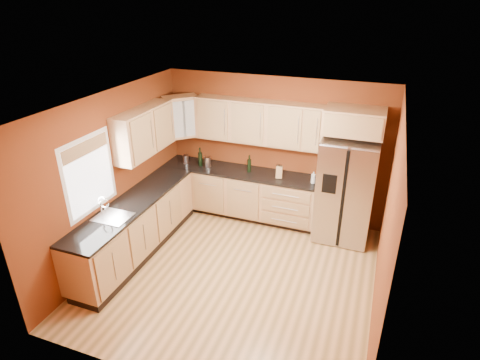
# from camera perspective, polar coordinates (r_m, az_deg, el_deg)

# --- Properties ---
(floor) EXTENTS (4.00, 4.00, 0.00)m
(floor) POSITION_cam_1_polar(r_m,az_deg,el_deg) (6.24, -0.74, -13.16)
(floor) COLOR olive
(floor) RESTS_ON ground
(ceiling) EXTENTS (4.00, 4.00, 0.00)m
(ceiling) POSITION_cam_1_polar(r_m,az_deg,el_deg) (5.05, -0.90, 10.62)
(ceiling) COLOR white
(ceiling) RESTS_ON wall_back
(wall_back) EXTENTS (4.00, 0.04, 2.60)m
(wall_back) POSITION_cam_1_polar(r_m,az_deg,el_deg) (7.26, 4.88, 4.40)
(wall_back) COLOR maroon
(wall_back) RESTS_ON floor
(wall_front) EXTENTS (4.00, 0.04, 2.60)m
(wall_front) POSITION_cam_1_polar(r_m,az_deg,el_deg) (4.04, -11.42, -15.03)
(wall_front) COLOR maroon
(wall_front) RESTS_ON floor
(wall_left) EXTENTS (0.04, 4.00, 2.60)m
(wall_left) POSITION_cam_1_polar(r_m,az_deg,el_deg) (6.45, -17.64, 0.46)
(wall_left) COLOR maroon
(wall_left) RESTS_ON floor
(wall_right) EXTENTS (0.04, 4.00, 2.60)m
(wall_right) POSITION_cam_1_polar(r_m,az_deg,el_deg) (5.24, 20.18, -5.93)
(wall_right) COLOR maroon
(wall_right) RESTS_ON floor
(base_cabinets_back) EXTENTS (2.90, 0.60, 0.88)m
(base_cabinets_back) POSITION_cam_1_polar(r_m,az_deg,el_deg) (7.50, -0.03, -1.98)
(base_cabinets_back) COLOR tan
(base_cabinets_back) RESTS_ON floor
(base_cabinets_left) EXTENTS (0.60, 2.80, 0.88)m
(base_cabinets_left) POSITION_cam_1_polar(r_m,az_deg,el_deg) (6.68, -14.60, -6.62)
(base_cabinets_left) COLOR tan
(base_cabinets_left) RESTS_ON floor
(countertop_back) EXTENTS (2.90, 0.62, 0.04)m
(countertop_back) POSITION_cam_1_polar(r_m,az_deg,el_deg) (7.30, -0.06, 1.20)
(countertop_back) COLOR black
(countertop_back) RESTS_ON base_cabinets_back
(countertop_left) EXTENTS (0.62, 2.80, 0.04)m
(countertop_left) POSITION_cam_1_polar(r_m,az_deg,el_deg) (6.45, -14.97, -3.16)
(countertop_left) COLOR black
(countertop_left) RESTS_ON base_cabinets_left
(upper_cabinets_back) EXTENTS (2.30, 0.33, 0.75)m
(upper_cabinets_back) POSITION_cam_1_polar(r_m,az_deg,el_deg) (7.01, 2.68, 8.23)
(upper_cabinets_back) COLOR tan
(upper_cabinets_back) RESTS_ON wall_back
(upper_cabinets_left) EXTENTS (0.33, 1.35, 0.75)m
(upper_cabinets_left) POSITION_cam_1_polar(r_m,az_deg,el_deg) (6.71, -13.42, 6.78)
(upper_cabinets_left) COLOR tan
(upper_cabinets_left) RESTS_ON wall_left
(corner_upper_cabinet) EXTENTS (0.67, 0.67, 0.75)m
(corner_upper_cabinet) POSITION_cam_1_polar(r_m,az_deg,el_deg) (7.40, -8.37, 8.92)
(corner_upper_cabinet) COLOR tan
(corner_upper_cabinet) RESTS_ON wall_back
(over_fridge_cabinet) EXTENTS (0.92, 0.60, 0.40)m
(over_fridge_cabinet) POSITION_cam_1_polar(r_m,az_deg,el_deg) (6.53, 15.96, 8.05)
(over_fridge_cabinet) COLOR tan
(over_fridge_cabinet) RESTS_ON wall_back
(refrigerator) EXTENTS (0.90, 0.75, 1.78)m
(refrigerator) POSITION_cam_1_polar(r_m,az_deg,el_deg) (6.88, 14.76, -1.37)
(refrigerator) COLOR silver
(refrigerator) RESTS_ON floor
(window) EXTENTS (0.03, 0.90, 1.00)m
(window) POSITION_cam_1_polar(r_m,az_deg,el_deg) (5.99, -20.60, 0.71)
(window) COLOR white
(window) RESTS_ON wall_left
(sink_faucet) EXTENTS (0.50, 0.42, 0.30)m
(sink_faucet) POSITION_cam_1_polar(r_m,az_deg,el_deg) (6.02, -17.79, -3.83)
(sink_faucet) COLOR silver
(sink_faucet) RESTS_ON countertop_left
(canister_left) EXTENTS (0.16, 0.16, 0.19)m
(canister_left) POSITION_cam_1_polar(r_m,az_deg,el_deg) (7.44, -4.62, 2.57)
(canister_left) COLOR silver
(canister_left) RESTS_ON countertop_back
(canister_right) EXTENTS (0.12, 0.12, 0.17)m
(canister_right) POSITION_cam_1_polar(r_m,az_deg,el_deg) (7.63, -7.70, 2.93)
(canister_right) COLOR silver
(canister_right) RESTS_ON countertop_back
(wine_bottle_a) EXTENTS (0.10, 0.10, 0.36)m
(wine_bottle_a) POSITION_cam_1_polar(r_m,az_deg,el_deg) (7.47, -5.69, 3.30)
(wine_bottle_a) COLOR black
(wine_bottle_a) RESTS_ON countertop_back
(wine_bottle_b) EXTENTS (0.08, 0.08, 0.32)m
(wine_bottle_b) POSITION_cam_1_polar(r_m,az_deg,el_deg) (7.19, 1.33, 2.36)
(wine_bottle_b) COLOR black
(wine_bottle_b) RESTS_ON countertop_back
(knife_block) EXTENTS (0.12, 0.12, 0.21)m
(knife_block) POSITION_cam_1_polar(r_m,az_deg,el_deg) (7.00, 5.59, 1.14)
(knife_block) COLOR #AA8452
(knife_block) RESTS_ON countertop_back
(soap_dispenser) EXTENTS (0.08, 0.08, 0.21)m
(soap_dispenser) POSITION_cam_1_polar(r_m,az_deg,el_deg) (6.89, 10.37, 0.35)
(soap_dispenser) COLOR silver
(soap_dispenser) RESTS_ON countertop_back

